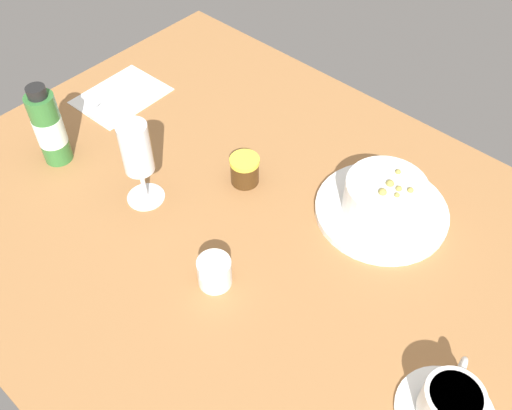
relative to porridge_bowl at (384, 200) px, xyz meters
The scene contains 8 objects.
ground_plane 22.96cm from the porridge_bowl, 48.98° to the left, with size 110.00×84.00×3.00cm, color #9E6B3D.
porridge_bowl is the anchor object (origin of this frame).
cutlery_setting 57.95cm from the porridge_bowl, ahead, with size 13.79×17.55×0.90cm.
coffee_cup 33.92cm from the porridge_bowl, 137.62° to the left, with size 12.79×12.84×5.85cm.
creamer_jug 30.31cm from the porridge_bowl, 69.11° to the left, with size 5.10×6.10×5.46cm.
wine_glass 40.43cm from the porridge_bowl, 37.06° to the left, with size 6.43×6.43×15.89cm.
jam_jar 23.98cm from the porridge_bowl, 23.96° to the left, with size 5.16×5.16×5.26cm.
sauce_bottle_green 58.41cm from the porridge_bowl, 28.94° to the left, with size 5.09×5.09×15.66cm.
Camera 1 is at (-41.01, 42.97, 71.45)cm, focal length 39.83 mm.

